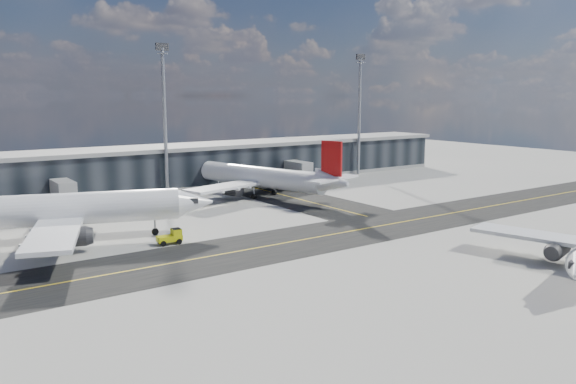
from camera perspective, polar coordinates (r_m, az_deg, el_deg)
name	(u,v)px	position (r m, az deg, el deg)	size (l,w,h in m)	color
ground	(316,247)	(71.97, 2.87, -5.63)	(300.00, 300.00, 0.00)	gray
taxiway_lanes	(293,227)	(82.59, 0.48, -3.60)	(180.00, 63.00, 0.03)	black
terminal_concourse	(154,170)	(118.72, -13.49, 2.23)	(152.00, 19.80, 8.80)	black
floodlight_masts	(165,114)	(111.37, -12.43, 7.74)	(102.50, 0.70, 28.90)	gray
airliner_af	(48,211)	(79.90, -23.20, -1.76)	(42.16, 36.38, 12.80)	white
airliner_redtail	(263,177)	(106.63, -2.58, 1.50)	(32.94, 38.26, 11.51)	white
baggage_tug	(172,237)	(74.77, -11.74, -4.45)	(3.27, 1.85, 1.98)	#DCE00B
service_van	(262,184)	(118.11, -2.65, 0.86)	(2.84, 6.16, 1.71)	white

